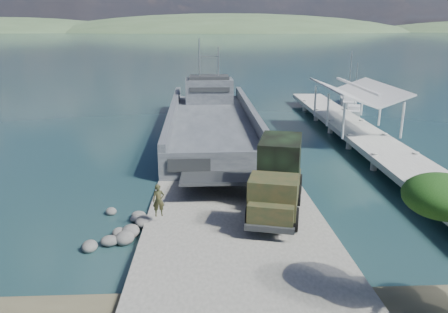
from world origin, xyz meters
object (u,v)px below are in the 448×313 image
at_px(pier, 357,125).
at_px(sailboat_far, 348,102).
at_px(soldier, 159,207).
at_px(military_truck, 278,177).
at_px(landing_craft, 212,126).
at_px(sailboat_near, 354,111).

xyz_separation_m(pier, sailboat_far, (5.47, 19.38, -1.20)).
xyz_separation_m(soldier, sailboat_far, (22.64, 37.74, -0.99)).
relative_size(pier, sailboat_far, 5.83).
distance_m(military_truck, soldier, 7.04).
height_order(landing_craft, sailboat_near, landing_craft).
xyz_separation_m(soldier, sailboat_near, (21.39, 31.62, -1.05)).
bearing_deg(landing_craft, pier, -14.26).
height_order(military_truck, sailboat_near, sailboat_near).
xyz_separation_m(landing_craft, soldier, (-3.30, -21.68, 0.58)).
bearing_deg(soldier, pier, 36.72).
bearing_deg(sailboat_far, military_truck, -100.18).
relative_size(military_truck, sailboat_near, 1.32).
bearing_deg(landing_craft, sailboat_near, 28.00).
bearing_deg(sailboat_far, soldier, -107.29).
bearing_deg(soldier, sailboat_far, 48.86).
height_order(landing_craft, sailboat_far, landing_craft).
bearing_deg(pier, sailboat_far, 74.25).
bearing_deg(pier, military_truck, -122.18).
xyz_separation_m(pier, landing_craft, (-13.88, 3.33, -0.79)).
distance_m(pier, sailboat_far, 20.17).
bearing_deg(sailboat_far, sailboat_near, -87.90).
relative_size(military_truck, soldier, 4.80).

